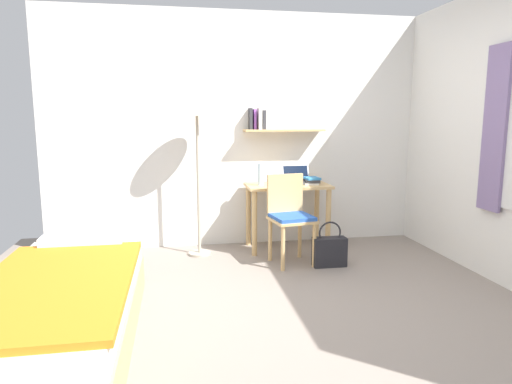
% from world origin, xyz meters
% --- Properties ---
extents(ground_plane, '(5.28, 5.28, 0.00)m').
position_xyz_m(ground_plane, '(0.00, 0.00, 0.00)').
color(ground_plane, gray).
extents(wall_back, '(4.40, 0.27, 2.60)m').
position_xyz_m(wall_back, '(0.00, 2.02, 1.30)').
color(wall_back, white).
rests_on(wall_back, ground_plane).
extents(bed, '(0.90, 1.99, 0.54)m').
position_xyz_m(bed, '(-1.50, -0.18, 0.24)').
color(bed, tan).
rests_on(bed, ground_plane).
extents(desk, '(0.91, 0.51, 0.73)m').
position_xyz_m(desk, '(0.43, 1.70, 0.57)').
color(desk, tan).
rests_on(desk, ground_plane).
extents(desk_chair, '(0.46, 0.47, 0.88)m').
position_xyz_m(desk_chair, '(0.34, 1.22, 0.50)').
color(desk_chair, tan).
rests_on(desk_chair, ground_plane).
extents(standing_lamp, '(0.43, 0.43, 1.69)m').
position_xyz_m(standing_lamp, '(-0.54, 1.63, 1.50)').
color(standing_lamp, '#B2A893').
rests_on(standing_lamp, ground_plane).
extents(laptop, '(0.31, 0.22, 0.20)m').
position_xyz_m(laptop, '(0.55, 1.77, 0.78)').
color(laptop, '#B7BABF').
rests_on(laptop, desk).
extents(water_bottle, '(0.06, 0.06, 0.23)m').
position_xyz_m(water_bottle, '(0.13, 1.68, 0.84)').
color(water_bottle, silver).
rests_on(water_bottle, desk).
extents(book_stack, '(0.19, 0.25, 0.08)m').
position_xyz_m(book_stack, '(0.70, 1.68, 0.76)').
color(book_stack, silver).
rests_on(book_stack, desk).
extents(handbag, '(0.33, 0.13, 0.45)m').
position_xyz_m(handbag, '(0.70, 1.03, 0.16)').
color(handbag, '#232328').
rests_on(handbag, ground_plane).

